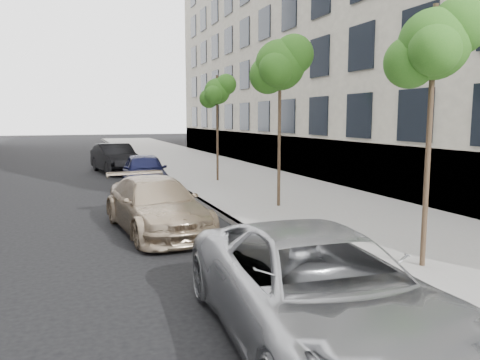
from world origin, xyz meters
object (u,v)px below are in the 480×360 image
tree_far (218,92)px  sedan_rear (118,154)px  minivan (319,290)px  sedan_blue (145,171)px  sedan_black (115,158)px  tree_mid (281,65)px  suv (156,205)px  tree_near (435,45)px

tree_far → sedan_rear: tree_far is taller
minivan → sedan_blue: minivan is taller
sedan_black → sedan_rear: bearing=73.4°
tree_mid → sedan_rear: tree_mid is taller
tree_far → suv: 9.64m
minivan → sedan_rear: bearing=93.9°
tree_near → suv: tree_near is taller
minivan → sedan_black: (-0.61, 20.63, 0.03)m
minivan → sedan_black: sedan_black is taller
sedan_rear → sedan_blue: bearing=-96.7°
tree_mid → minivan: 9.76m
sedan_blue → sedan_black: sedan_black is taller
suv → sedan_rear: bearing=81.0°
tree_near → minivan: bearing=-150.8°
tree_far → sedan_black: (-3.94, 5.77, -3.28)m
tree_far → tree_near: bearing=-90.0°
tree_near → tree_far: size_ratio=1.05×
tree_near → sedan_black: bearing=101.9°
tree_near → sedan_blue: bearing=104.8°
tree_near → suv: bearing=130.0°
tree_mid → suv: size_ratio=1.12×
minivan → suv: minivan is taller
minivan → suv: (-0.87, 6.86, -0.05)m
sedan_rear → tree_near: bearing=-88.8°
suv → sedan_rear: suv is taller
tree_far → sedan_black: size_ratio=1.00×
tree_mid → sedan_black: tree_mid is taller
tree_near → sedan_blue: (-3.33, 12.63, -3.50)m
sedan_black → tree_mid: bearing=-81.9°
tree_mid → minivan: tree_mid is taller
tree_far → suv: tree_far is taller
tree_near → suv: 7.42m
tree_near → tree_mid: size_ratio=0.92×
tree_far → tree_mid: bearing=-90.0°
tree_far → sedan_blue: 4.72m
tree_mid → sedan_rear: bearing=100.8°
tree_mid → sedan_blue: (-3.33, 6.13, -3.81)m
suv → tree_far: bearing=56.0°
sedan_black → tree_near: bearing=-87.9°
tree_far → minivan: size_ratio=0.88×
suv → minivan: bearing=-89.1°
minivan → tree_near: bearing=33.1°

